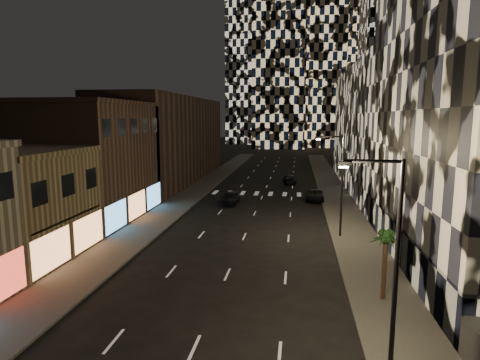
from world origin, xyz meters
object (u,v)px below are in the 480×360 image
(streetlight_near, at_px, (391,254))
(car_dark_oncoming, at_px, (290,179))
(streetlight_far, at_px, (339,179))
(palm_tree, at_px, (386,242))
(car_dark_midlane, at_px, (231,198))
(car_dark_rightlane, at_px, (315,195))

(streetlight_near, relative_size, car_dark_oncoming, 1.86)
(streetlight_far, bearing_deg, palm_tree, -83.63)
(car_dark_midlane, xyz_separation_m, car_dark_rightlane, (10.50, 3.58, -0.09))
(streetlight_far, bearing_deg, streetlight_near, -90.00)
(car_dark_midlane, bearing_deg, car_dark_oncoming, 69.88)
(streetlight_far, xyz_separation_m, car_dark_rightlane, (-1.35, 16.17, -4.67))
(streetlight_near, bearing_deg, streetlight_far, 90.00)
(streetlight_near, relative_size, car_dark_midlane, 1.98)
(car_dark_rightlane, relative_size, palm_tree, 1.18)
(streetlight_near, relative_size, palm_tree, 2.16)
(streetlight_near, height_order, car_dark_oncoming, streetlight_near)
(car_dark_rightlane, height_order, palm_tree, palm_tree)
(car_dark_oncoming, height_order, palm_tree, palm_tree)
(palm_tree, bearing_deg, streetlight_near, -100.95)
(streetlight_near, distance_m, palm_tree, 7.66)
(car_dark_midlane, height_order, car_dark_rightlane, car_dark_midlane)
(car_dark_oncoming, distance_m, car_dark_rightlane, 13.88)
(streetlight_far, xyz_separation_m, car_dark_oncoming, (-4.85, 29.60, -4.65))
(car_dark_oncoming, xyz_separation_m, palm_tree, (6.27, -42.28, 2.89))
(car_dark_midlane, distance_m, car_dark_rightlane, 11.09)
(car_dark_midlane, xyz_separation_m, car_dark_oncoming, (7.00, 17.01, -0.07))
(car_dark_oncoming, bearing_deg, palm_tree, 92.21)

